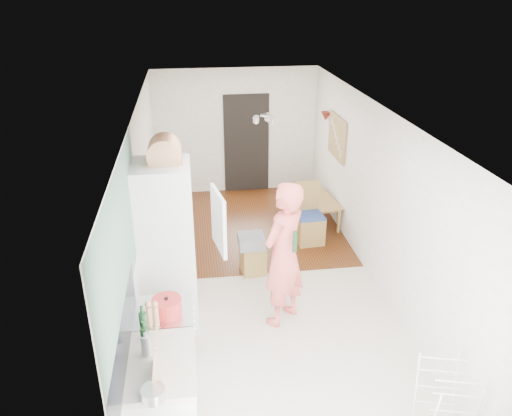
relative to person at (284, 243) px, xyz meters
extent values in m
cube|color=silver|center=(-0.13, 0.90, -1.12)|extent=(3.20, 7.00, 0.01)
cube|color=#5C2F14|center=(-0.13, 2.75, -1.11)|extent=(3.20, 3.30, 0.01)
cube|color=slate|center=(-1.72, -1.10, 0.73)|extent=(0.02, 3.00, 1.30)
cube|color=black|center=(-1.71, -1.65, 0.03)|extent=(0.02, 1.90, 0.50)
cube|color=black|center=(0.07, 4.38, -0.12)|extent=(0.90, 0.04, 2.00)
cube|color=silver|center=(-1.43, -1.65, -0.69)|extent=(0.60, 0.90, 0.86)
cube|color=beige|center=(-1.43, -1.65, -0.23)|extent=(0.62, 0.92, 0.06)
cube|color=silver|center=(-1.43, -0.90, -0.68)|extent=(0.60, 0.60, 0.88)
cube|color=#BDBDBF|center=(-1.43, -0.90, -0.22)|extent=(0.60, 0.60, 0.04)
cube|color=silver|center=(-1.40, 0.12, -0.04)|extent=(0.66, 0.66, 2.15)
cube|color=silver|center=(-0.79, -0.18, 0.43)|extent=(0.14, 0.56, 0.70)
cube|color=white|center=(-1.09, 0.12, 0.43)|extent=(0.02, 0.52, 0.66)
cube|color=tan|center=(1.45, 2.80, 0.43)|extent=(0.03, 0.90, 0.70)
cube|color=olive|center=(1.44, 2.80, 0.43)|extent=(0.00, 0.94, 0.74)
cone|color=maroon|center=(1.41, 3.45, 0.63)|extent=(0.18, 0.18, 0.16)
imported|color=#ED625B|center=(0.00, 0.00, 0.00)|extent=(0.96, 0.95, 2.24)
imported|color=olive|center=(1.04, 2.80, -0.91)|extent=(0.80, 1.24, 0.41)
cube|color=gray|center=(-0.25, 1.17, -0.58)|extent=(0.38, 0.38, 0.17)
cylinder|color=red|center=(-1.37, -0.96, -0.11)|extent=(0.36, 0.36, 0.18)
cylinder|color=#BDBDBF|center=(-1.46, -2.08, -0.15)|extent=(0.25, 0.25, 0.10)
cylinder|color=#183E1D|center=(0.09, -0.18, 0.10)|extent=(0.06, 0.06, 0.26)
cylinder|color=#183E1D|center=(-1.57, -1.34, -0.05)|extent=(0.07, 0.07, 0.31)
cylinder|color=#183E1D|center=(-1.55, -1.52, -0.06)|extent=(0.07, 0.07, 0.28)
cylinder|color=beige|center=(-1.55, -1.54, -0.10)|extent=(0.10, 0.10, 0.21)
cylinder|color=tan|center=(-1.54, -1.12, -0.09)|extent=(0.07, 0.07, 0.22)
cylinder|color=tan|center=(-1.48, -1.12, -0.09)|extent=(0.06, 0.06, 0.21)
camera|label=1|loc=(-1.06, -5.18, 2.88)|focal=35.00mm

